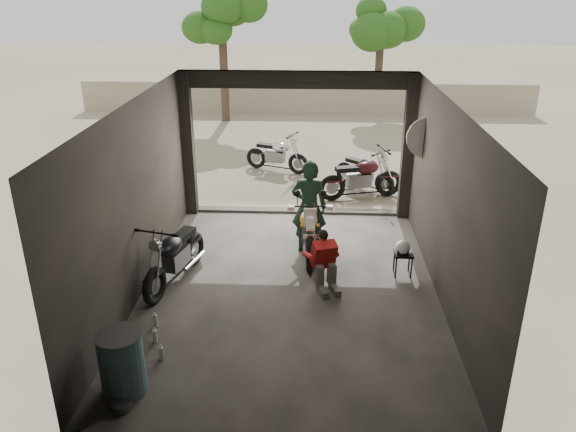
# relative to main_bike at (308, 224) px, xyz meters

# --- Properties ---
(ground) EXTENTS (80.00, 80.00, 0.00)m
(ground) POSITION_rel_main_bike_xyz_m (-0.29, -1.43, -0.62)
(ground) COLOR #7A6D56
(ground) RESTS_ON ground
(garage) EXTENTS (7.00, 7.13, 3.20)m
(garage) POSITION_rel_main_bike_xyz_m (-0.29, -0.89, 0.66)
(garage) COLOR #2D2B28
(garage) RESTS_ON ground
(boundary_wall) EXTENTS (18.00, 0.30, 1.20)m
(boundary_wall) POSITION_rel_main_bike_xyz_m (-0.29, 12.57, -0.02)
(boundary_wall) COLOR gray
(boundary_wall) RESTS_ON ground
(tree_left) EXTENTS (2.20, 2.20, 5.60)m
(tree_left) POSITION_rel_main_bike_xyz_m (-3.29, 11.07, 3.36)
(tree_left) COLOR #382B1E
(tree_left) RESTS_ON ground
(tree_right) EXTENTS (2.20, 2.20, 5.00)m
(tree_right) POSITION_rel_main_bike_xyz_m (2.51, 12.57, 2.94)
(tree_right) COLOR #382B1E
(tree_right) RESTS_ON ground
(main_bike) EXTENTS (0.87, 1.91, 1.24)m
(main_bike) POSITION_rel_main_bike_xyz_m (0.00, 0.00, 0.00)
(main_bike) COLOR beige
(main_bike) RESTS_ON ground
(left_bike) EXTENTS (1.18, 1.93, 1.22)m
(left_bike) POSITION_rel_main_bike_xyz_m (-2.29, -1.25, -0.01)
(left_bike) COLOR black
(left_bike) RESTS_ON ground
(outside_bike_a) EXTENTS (1.76, 1.23, 1.10)m
(outside_bike_a) POSITION_rel_main_bike_xyz_m (-0.95, 5.08, -0.07)
(outside_bike_a) COLOR black
(outside_bike_a) RESTS_ON ground
(outside_bike_b) EXTENTS (1.95, 1.21, 1.23)m
(outside_bike_b) POSITION_rel_main_bike_xyz_m (1.23, 3.07, -0.01)
(outside_bike_b) COLOR #3B0E10
(outside_bike_b) RESTS_ON ground
(outside_bike_c) EXTENTS (1.61, 1.56, 1.08)m
(outside_bike_c) POSITION_rel_main_bike_xyz_m (1.36, 3.73, -0.08)
(outside_bike_c) COLOR black
(outside_bike_c) RESTS_ON ground
(rider) EXTENTS (0.72, 0.51, 1.86)m
(rider) POSITION_rel_main_bike_xyz_m (0.01, 0.10, 0.31)
(rider) COLOR black
(rider) RESTS_ON ground
(mechanic) EXTENTS (0.72, 0.84, 1.02)m
(mechanic) POSITION_rel_main_bike_xyz_m (0.32, -1.38, -0.11)
(mechanic) COLOR red
(mechanic) RESTS_ON ground
(stool) EXTENTS (0.32, 0.32, 0.45)m
(stool) POSITION_rel_main_bike_xyz_m (1.71, -0.79, -0.24)
(stool) COLOR black
(stool) RESTS_ON ground
(helmet) EXTENTS (0.29, 0.30, 0.25)m
(helmet) POSITION_rel_main_bike_xyz_m (1.68, -0.82, -0.04)
(helmet) COLOR white
(helmet) RESTS_ON stool
(oil_drum) EXTENTS (0.63, 0.63, 0.88)m
(oil_drum) POSITION_rel_main_bike_xyz_m (-2.29, -4.11, -0.18)
(oil_drum) COLOR #395D61
(oil_drum) RESTS_ON ground
(sign_post) EXTENTS (0.84, 0.08, 2.51)m
(sign_post) POSITION_rel_main_bike_xyz_m (2.29, 0.97, 1.08)
(sign_post) COLOR black
(sign_post) RESTS_ON ground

